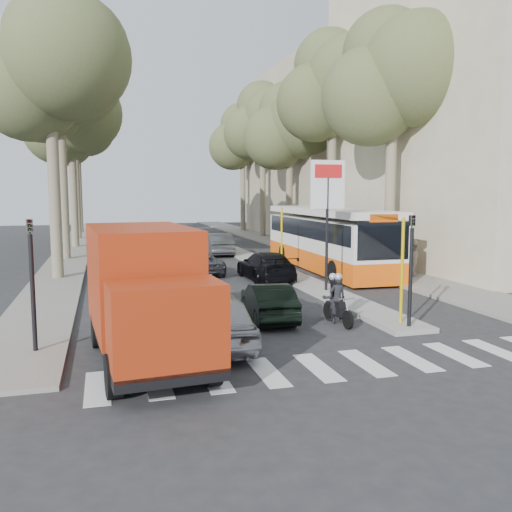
{
  "coord_description": "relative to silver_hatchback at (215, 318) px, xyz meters",
  "views": [
    {
      "loc": [
        -5.76,
        -15.99,
        4.28
      ],
      "look_at": [
        0.41,
        5.89,
        1.6
      ],
      "focal_mm": 38.0,
      "sensor_mm": 36.0,
      "label": 1
    }
  ],
  "objects": [
    {
      "name": "dark_hatchback",
      "position": [
        2.36,
        2.56,
        -0.17
      ],
      "size": [
        1.66,
        3.9,
        1.25
      ],
      "primitive_type": "imported",
      "rotation": [
        0.0,
        0.0,
        3.05
      ],
      "color": "black",
      "rests_on": "ground"
    },
    {
      "name": "building_near",
      "position": [
        18.36,
        13.43,
        8.21
      ],
      "size": [
        11.0,
        18.0,
        18.0
      ],
      "primitive_type": "cube",
      "color": "beige",
      "rests_on": "ground"
    },
    {
      "name": "tree_l_d",
      "position": [
        -5.01,
        37.54,
        10.97
      ],
      "size": [
        7.4,
        7.2,
        15.66
      ],
      "color": "#6B604C",
      "rests_on": "ground"
    },
    {
      "name": "tree_l_a",
      "position": [
        -5.01,
        13.54,
        9.59
      ],
      "size": [
        7.4,
        7.2,
        14.1
      ],
      "color": "#6B604C",
      "rests_on": "ground"
    },
    {
      "name": "traffic_light_left",
      "position": [
        -4.74,
        0.43,
        1.7
      ],
      "size": [
        0.16,
        0.41,
        3.6
      ],
      "color": "black",
      "rests_on": "ground"
    },
    {
      "name": "pedestrian_far",
      "position": [
        11.81,
        8.98,
        0.26
      ],
      "size": [
        1.27,
        1.17,
        1.86
      ],
      "primitive_type": "imported",
      "rotation": [
        0.0,
        0.0,
        3.82
      ],
      "color": "#685B4E",
      "rests_on": "sidewalk_right"
    },
    {
      "name": "billboard",
      "position": [
        6.11,
        6.43,
        2.91
      ],
      "size": [
        1.5,
        12.1,
        5.6
      ],
      "color": "yellow",
      "rests_on": "ground"
    },
    {
      "name": "queue_car_b",
      "position": [
        4.66,
        10.49,
        -0.09
      ],
      "size": [
        2.01,
        4.85,
        1.4
      ],
      "primitive_type": "imported",
      "rotation": [
        0.0,
        0.0,
        3.15
      ],
      "color": "black",
      "rests_on": "ground"
    },
    {
      "name": "traffic_island",
      "position": [
        6.11,
        12.43,
        -0.71
      ],
      "size": [
        1.5,
        26.0,
        0.16
      ],
      "primitive_type": "cube",
      "color": "gray",
      "rests_on": "ground"
    },
    {
      "name": "red_truck",
      "position": [
        -1.95,
        -0.86,
        1.0
      ],
      "size": [
        2.91,
        6.53,
        3.39
      ],
      "rotation": [
        0.0,
        0.0,
        0.09
      ],
      "color": "black",
      "rests_on": "ground"
    },
    {
      "name": "tree_r_b",
      "position": [
        12.09,
        19.54,
        10.63
      ],
      "size": [
        7.4,
        7.2,
        15.27
      ],
      "color": "#6B604C",
      "rests_on": "ground"
    },
    {
      "name": "motorcycle",
      "position": [
        4.35,
        1.58,
        -0.02
      ],
      "size": [
        0.73,
        1.99,
        1.69
      ],
      "rotation": [
        0.0,
        0.0,
        0.05
      ],
      "color": "black",
      "rests_on": "ground"
    },
    {
      "name": "tree_l_b",
      "position": [
        -5.11,
        21.54,
        10.28
      ],
      "size": [
        7.4,
        7.2,
        14.88
      ],
      "color": "#6B604C",
      "rests_on": "ground"
    },
    {
      "name": "tree_r_c",
      "position": [
        11.89,
        27.54,
        8.9
      ],
      "size": [
        7.4,
        7.2,
        13.32
      ],
      "color": "#6B604C",
      "rests_on": "ground"
    },
    {
      "name": "queue_car_d",
      "position": [
        4.66,
        21.77,
        -0.05
      ],
      "size": [
        1.77,
        4.57,
        1.48
      ],
      "primitive_type": "imported",
      "rotation": [
        0.0,
        0.0,
        3.1
      ],
      "color": "#46494D",
      "rests_on": "ground"
    },
    {
      "name": "tree_l_e",
      "position": [
        -5.11,
        45.54,
        9.94
      ],
      "size": [
        7.4,
        7.2,
        14.49
      ],
      "color": "#6B604C",
      "rests_on": "ground"
    },
    {
      "name": "tree_r_d",
      "position": [
        11.99,
        35.54,
        10.28
      ],
      "size": [
        7.4,
        7.2,
        14.88
      ],
      "color": "#6B604C",
      "rests_on": "ground"
    },
    {
      "name": "tree_r_a",
      "position": [
        11.99,
        11.54,
        9.59
      ],
      "size": [
        7.4,
        7.2,
        14.1
      ],
      "color": "#6B604C",
      "rests_on": "ground"
    },
    {
      "name": "city_bus",
      "position": [
        9.06,
        13.21,
        1.02
      ],
      "size": [
        3.13,
        13.1,
        3.44
      ],
      "rotation": [
        0.0,
        0.0,
        -0.02
      ],
      "color": "#EE5A0D",
      "rests_on": "ground"
    },
    {
      "name": "tree_r_e",
      "position": [
        12.09,
        43.54,
        9.59
      ],
      "size": [
        7.4,
        7.2,
        14.1
      ],
      "color": "#6B604C",
      "rests_on": "ground"
    },
    {
      "name": "sidewalk_right",
      "position": [
        11.46,
        26.43,
        -0.73
      ],
      "size": [
        3.2,
        70.0,
        0.12
      ],
      "primitive_type": "cube",
      "color": "gray",
      "rests_on": "ground"
    },
    {
      "name": "median_left",
      "position": [
        -5.14,
        29.43,
        -0.73
      ],
      "size": [
        2.4,
        64.0,
        0.12
      ],
      "primitive_type": "cube",
      "color": "gray",
      "rests_on": "ground"
    },
    {
      "name": "queue_car_e",
      "position": [
        -1.14,
        12.32,
        -0.04
      ],
      "size": [
        2.73,
        5.41,
        1.5
      ],
      "primitive_type": "imported",
      "rotation": [
        0.0,
        0.0,
        3.27
      ],
      "color": "black",
      "rests_on": "ground"
    },
    {
      "name": "queue_car_a",
      "position": [
        1.76,
        13.26,
        -0.19
      ],
      "size": [
        2.38,
        4.49,
        1.2
      ],
      "primitive_type": "imported",
      "rotation": [
        0.0,
        0.0,
        3.23
      ],
      "color": "#43454A",
      "rests_on": "ground"
    },
    {
      "name": "traffic_light_island",
      "position": [
        6.11,
        -0.07,
        1.7
      ],
      "size": [
        0.16,
        0.41,
        3.6
      ],
      "color": "black",
      "rests_on": "ground"
    },
    {
      "name": "pedestrian_near",
      "position": [
        12.8,
        10.88,
        0.2
      ],
      "size": [
        1.04,
        1.11,
        1.75
      ],
      "primitive_type": "imported",
      "rotation": [
        0.0,
        0.0,
        2.25
      ],
      "color": "#3B334C",
      "rests_on": "sidewalk_right"
    },
    {
      "name": "ground",
      "position": [
        2.86,
        1.43,
        -0.79
      ],
      "size": [
        120.0,
        120.0,
        0.0
      ],
      "primitive_type": "plane",
      "color": "#28282B",
      "rests_on": "ground"
    },
    {
      "name": "silver_hatchback",
      "position": [
        0.0,
        0.0,
        0.0
      ],
      "size": [
        2.04,
        4.71,
        1.58
      ],
      "primitive_type": "imported",
      "rotation": [
        0.0,
        0.0,
        3.1
      ],
      "color": "#ACAEB4",
      "rests_on": "ground"
    },
    {
      "name": "building_far",
      "position": [
        18.36,
        35.43,
        7.21
      ],
      "size": [
        11.0,
        20.0,
        16.0
      ],
      "primitive_type": "cube",
      "color": "#B7A88E",
      "rests_on": "ground"
    },
    {
      "name": "tree_l_c",
      "position": [
        -4.91,
        29.54,
        9.25
      ],
      "size": [
        7.4,
        7.2,
        13.71
      ],
      "color": "#6B604C",
      "rests_on": "ground"
    },
    {
      "name": "queue_car_c",
      "position": [
        -0.46,
        20.25,
        -0.07
      ],
      "size": [
        2.23,
        4.42,
        1.45
      ],
      "primitive_type": "imported",
      "rotation": [
        0.0,
        0.0,
        3.27
      ],
      "color": "#979A9E",
      "rests_on": "ground"
    }
  ]
}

